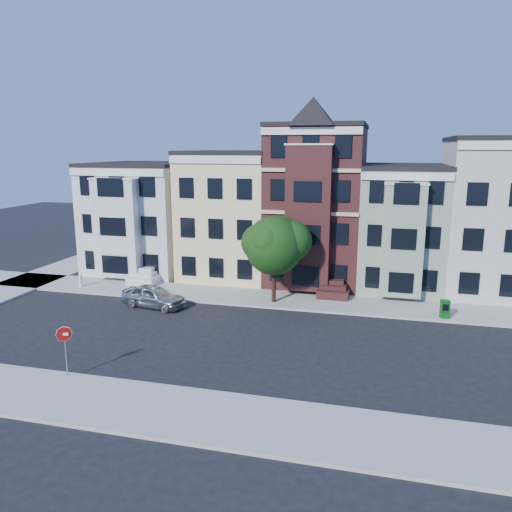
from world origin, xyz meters
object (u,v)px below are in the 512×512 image
(newspaper_box, at_px, (445,309))
(stop_sign, at_px, (65,348))
(street_tree, at_px, (274,250))
(parked_car, at_px, (153,296))
(fire_hydrant, at_px, (81,282))

(newspaper_box, distance_m, stop_sign, 22.07)
(street_tree, height_order, stop_sign, street_tree)
(stop_sign, bearing_deg, newspaper_box, 14.81)
(parked_car, bearing_deg, newspaper_box, -73.49)
(street_tree, xyz_separation_m, fire_hydrant, (-15.10, 0.09, -3.28))
(street_tree, relative_size, stop_sign, 2.68)
(fire_hydrant, bearing_deg, parked_car, -20.53)
(newspaper_box, bearing_deg, parked_car, 175.08)
(fire_hydrant, height_order, stop_sign, stop_sign)
(fire_hydrant, distance_m, stop_sign, 15.88)
(parked_car, height_order, fire_hydrant, parked_car)
(parked_car, height_order, stop_sign, stop_sign)
(newspaper_box, relative_size, stop_sign, 0.42)
(street_tree, bearing_deg, stop_sign, -117.11)
(newspaper_box, distance_m, fire_hydrant, 26.14)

